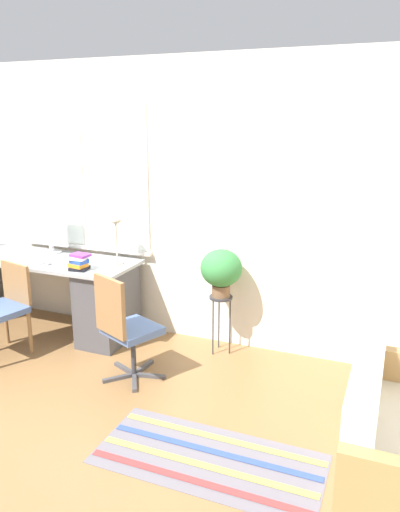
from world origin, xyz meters
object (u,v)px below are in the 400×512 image
object	(u,v)px
desk_lamp	(116,230)
office_chair_swivel	(125,327)
monitor	(50,229)
book_stack	(79,262)
plant_stand	(221,304)
potted_plant	(221,269)
desk_chair_wooden	(3,306)
keyboard	(25,261)
mouse	(49,263)

from	to	relation	value
desk_lamp	office_chair_swivel	xyz separation A→B (m)	(0.50, -0.73, -0.62)
monitor	book_stack	world-z (taller)	monitor
plant_stand	potted_plant	world-z (taller)	potted_plant
desk_chair_wooden	keyboard	bearing A→B (deg)	112.49
plant_stand	office_chair_swivel	bearing A→B (deg)	-125.25
mouse	keyboard	bearing A→B (deg)	-176.64
desk_chair_wooden	office_chair_swivel	world-z (taller)	office_chair_swivel
office_chair_swivel	plant_stand	distance (m)	0.96
desk_lamp	book_stack	xyz separation A→B (m)	(-0.22, -0.32, -0.26)
mouse	plant_stand	distance (m)	1.71
book_stack	plant_stand	size ratio (longest dim) A/B	0.34
desk_lamp	office_chair_swivel	size ratio (longest dim) A/B	0.49
book_stack	potted_plant	bearing A→B (deg)	16.50
desk_lamp	keyboard	bearing A→B (deg)	-160.33
keyboard	book_stack	bearing A→B (deg)	-0.72
monitor	desk_chair_wooden	distance (m)	0.98
office_chair_swivel	plant_stand	bearing A→B (deg)	-101.20
keyboard	office_chair_swivel	distance (m)	1.46
desk_chair_wooden	potted_plant	size ratio (longest dim) A/B	1.91
mouse	office_chair_swivel	distance (m)	1.21
potted_plant	office_chair_swivel	bearing A→B (deg)	-125.25
keyboard	potted_plant	distance (m)	1.96
desk_chair_wooden	plant_stand	size ratio (longest dim) A/B	1.51
potted_plant	plant_stand	bearing A→B (deg)	0.00
mouse	potted_plant	size ratio (longest dim) A/B	0.16
desk_chair_wooden	potted_plant	bearing A→B (deg)	36.38
monitor	desk_lamp	bearing A→B (deg)	-5.93
desk_lamp	plant_stand	distance (m)	1.23
desk_chair_wooden	potted_plant	distance (m)	2.04
keyboard	desk_lamp	bearing A→B (deg)	19.67
mouse	plant_stand	world-z (taller)	mouse
monitor	keyboard	xyz separation A→B (m)	(-0.01, -0.40, -0.24)
desk_lamp	office_chair_swivel	bearing A→B (deg)	-55.55
keyboard	desk_lamp	xyz separation A→B (m)	(0.86, 0.31, 0.32)
mouse	potted_plant	distance (m)	1.68
desk_lamp	book_stack	bearing A→B (deg)	-124.46
keyboard	desk_chair_wooden	xyz separation A→B (m)	(0.07, -0.41, -0.31)
monitor	office_chair_swivel	bearing A→B (deg)	-31.14
monitor	book_stack	distance (m)	0.77
plant_stand	book_stack	bearing A→B (deg)	-163.50
mouse	plant_stand	xyz separation A→B (m)	(1.64, 0.35, -0.31)
desk_lamp	desk_chair_wooden	size ratio (longest dim) A/B	0.54
keyboard	desk_chair_wooden	distance (m)	0.52
book_stack	desk_lamp	bearing A→B (deg)	55.54
book_stack	desk_chair_wooden	size ratio (longest dim) A/B	0.23
plant_stand	desk_chair_wooden	bearing A→B (deg)	-157.11
mouse	potted_plant	bearing A→B (deg)	12.12
monitor	plant_stand	bearing A→B (deg)	-0.85
desk_lamp	book_stack	world-z (taller)	desk_lamp
keyboard	plant_stand	bearing A→B (deg)	10.88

